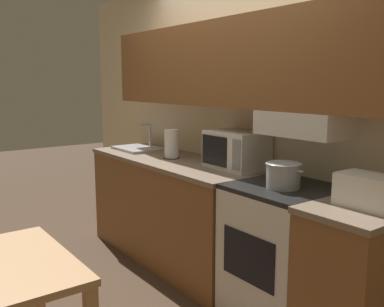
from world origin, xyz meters
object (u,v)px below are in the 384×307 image
Objects in this scene: cooking_pot at (283,175)px; paper_towel_roll at (171,144)px; stove_range at (283,254)px; dining_table at (2,288)px; microwave at (236,150)px; toaster at (368,191)px; sink_basin at (138,148)px.

paper_towel_roll is at bearing 178.58° from cooking_pot.
dining_table is at bearing -100.87° from stove_range.
microwave is at bearing 13.40° from paper_towel_roll.
toaster is 2.48m from sink_basin.
dining_table is at bearing -80.53° from microwave.
dining_table is (-0.34, -1.62, -0.42)m from cooking_pot.
stove_range is 0.55m from cooking_pot.
sink_basin is (-1.92, 0.04, -0.07)m from cooking_pot.
microwave reaches higher than stove_range.
microwave is at bearing 99.47° from dining_table.
stove_range is 2.02× the size of microwave.
paper_towel_roll reaches higher than toaster.
paper_towel_roll is (-1.87, -0.00, 0.04)m from toaster.
paper_towel_roll is (-1.31, 0.03, 0.04)m from cooking_pot.
sink_basin is 1.88× the size of paper_towel_roll.
microwave is at bearing 172.60° from toaster.
dining_table is (1.58, -1.67, -0.35)m from sink_basin.
toaster is (1.21, -0.16, -0.05)m from microwave.
paper_towel_roll is (-0.67, -0.16, -0.02)m from microwave.
stove_range is 3.64× the size of paper_towel_roll.
sink_basin is 2.32m from dining_table.
microwave is at bearing 6.67° from sink_basin.
sink_basin reaches higher than cooking_pot.
cooking_pot is at bearing -1.42° from paper_towel_roll.
paper_towel_roll reaches higher than stove_range.
stove_range is at bearing 178.60° from toaster.
cooking_pot is 0.64× the size of sink_basin.
cooking_pot is at bearing -65.04° from stove_range.
microwave is 1.81× the size of paper_towel_roll.
cooking_pot is at bearing -16.49° from microwave.
toaster is (0.58, -0.01, 0.55)m from stove_range.
paper_towel_roll is at bearing -0.93° from sink_basin.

